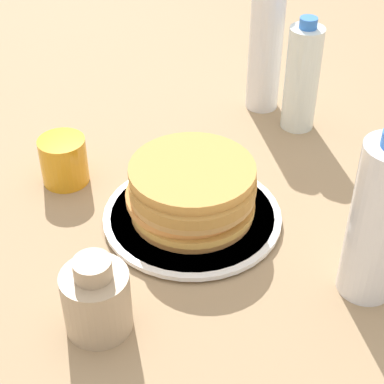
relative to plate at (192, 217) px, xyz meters
The scene contains 8 objects.
ground_plane 0.02m from the plate, 91.86° to the left, with size 4.00×4.00×0.00m, color #9E7F5B.
plate is the anchor object (origin of this frame).
pancake_stack 0.05m from the plate, 157.63° to the right, with size 0.19×0.19×0.08m.
juice_glass 0.23m from the plate, 31.29° to the right, with size 0.08×0.08×0.08m.
cream_jug 0.24m from the plate, 55.14° to the left, with size 0.08×0.08×0.11m.
water_bottle_near 0.34m from the plate, 130.62° to the right, with size 0.06×0.06×0.21m.
water_bottle_mid 0.38m from the plate, 116.44° to the right, with size 0.06×0.06×0.25m.
water_bottle_far 0.29m from the plate, 144.40° to the left, with size 0.07×0.07×0.24m.
Camera 1 is at (0.06, 0.71, 0.63)m, focal length 60.00 mm.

